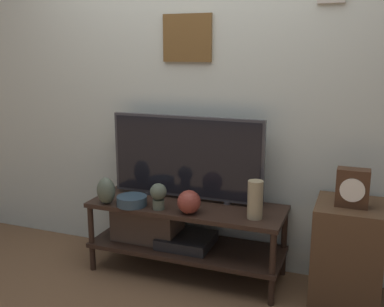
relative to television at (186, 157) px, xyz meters
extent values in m
plane|color=brown|center=(0.04, -0.38, -0.81)|extent=(12.00, 12.00, 0.00)
cube|color=beige|center=(0.04, 0.18, 0.54)|extent=(6.40, 0.06, 2.70)
cube|color=brown|center=(-0.04, 0.14, 0.80)|extent=(0.35, 0.02, 0.32)
cube|color=#BCB299|center=(-0.04, 0.13, 0.80)|extent=(0.32, 0.01, 0.28)
cube|color=black|center=(0.04, -0.10, -0.32)|extent=(1.34, 0.47, 0.03)
cube|color=black|center=(0.04, -0.10, -0.62)|extent=(1.34, 0.47, 0.03)
cylinder|color=black|center=(-0.59, -0.31, -0.56)|extent=(0.04, 0.04, 0.50)
cylinder|color=black|center=(0.68, -0.31, -0.56)|extent=(0.04, 0.04, 0.50)
cylinder|color=black|center=(-0.59, 0.10, -0.56)|extent=(0.04, 0.04, 0.50)
cylinder|color=black|center=(0.68, 0.10, -0.56)|extent=(0.04, 0.04, 0.50)
cube|color=black|center=(0.04, -0.10, -0.57)|extent=(0.36, 0.33, 0.07)
cube|color=#47382D|center=(-0.26, -0.10, -0.49)|extent=(0.47, 0.26, 0.22)
cylinder|color=#333338|center=(-0.30, 0.00, -0.29)|extent=(0.05, 0.05, 0.02)
cylinder|color=#333338|center=(0.30, 0.00, -0.29)|extent=(0.05, 0.05, 0.02)
cube|color=#333338|center=(0.00, 0.00, 0.00)|extent=(1.09, 0.04, 0.57)
cube|color=black|center=(0.00, -0.01, 0.00)|extent=(1.06, 0.01, 0.53)
ellipsoid|color=#4C5647|center=(-0.48, -0.28, -0.21)|extent=(0.13, 0.11, 0.18)
sphere|color=brown|center=(0.12, -0.26, -0.23)|extent=(0.15, 0.15, 0.15)
cylinder|color=#2D4251|center=(-0.29, -0.25, -0.27)|extent=(0.20, 0.20, 0.07)
cylinder|color=tan|center=(0.54, -0.19, -0.18)|extent=(0.10, 0.10, 0.24)
cylinder|color=#4C5647|center=(-0.09, -0.26, -0.27)|extent=(0.08, 0.08, 0.07)
sphere|color=#4C5647|center=(-0.09, -0.26, -0.18)|extent=(0.11, 0.11, 0.11)
cube|color=#513823|center=(1.10, -0.08, -0.49)|extent=(0.40, 0.43, 0.63)
cube|color=#422819|center=(1.10, -0.12, -0.06)|extent=(0.19, 0.10, 0.23)
cylinder|color=white|center=(1.10, -0.17, -0.06)|extent=(0.14, 0.01, 0.14)
camera|label=1|loc=(1.12, -2.80, 0.72)|focal=42.00mm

